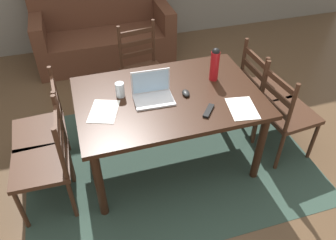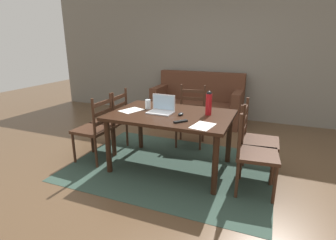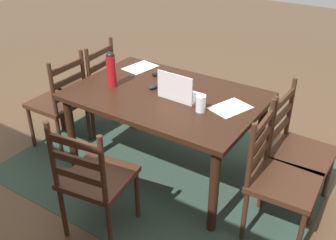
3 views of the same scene
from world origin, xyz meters
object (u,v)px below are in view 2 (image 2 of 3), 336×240
at_px(chair_right_near, 253,153).
at_px(chair_right_far, 256,140).
at_px(chair_far_head, 191,117).
at_px(laptop, 162,108).
at_px(dining_table, 171,120).
at_px(drinking_glass, 148,104).
at_px(couch, 198,104).
at_px(tv_remote, 181,121).
at_px(computer_mouse, 181,114).
at_px(chair_left_near, 95,129).
at_px(water_bottle, 209,103).
at_px(chair_left_far, 112,121).

distance_m(chair_right_near, chair_right_far, 0.42).
distance_m(chair_right_near, chair_far_head, 1.53).
bearing_deg(laptop, dining_table, -4.64).
distance_m(chair_far_head, drinking_glass, 0.93).
bearing_deg(couch, tv_remote, -78.83).
height_order(chair_far_head, laptop, laptop).
bearing_deg(computer_mouse, chair_right_near, -5.42).
relative_size(chair_right_near, computer_mouse, 9.50).
bearing_deg(tv_remote, laptop, -0.65).
distance_m(chair_right_far, laptop, 1.25).
relative_size(chair_right_far, couch, 0.53).
bearing_deg(drinking_glass, couch, 86.55).
relative_size(computer_mouse, tv_remote, 0.59).
height_order(couch, drinking_glass, couch).
bearing_deg(chair_left_near, chair_right_far, 11.08).
xyz_separation_m(chair_far_head, drinking_glass, (-0.38, -0.78, 0.35)).
distance_m(chair_right_far, drinking_glass, 1.48).
bearing_deg(dining_table, chair_right_near, -11.27).
bearing_deg(chair_far_head, computer_mouse, -80.83).
height_order(chair_far_head, chair_right_far, same).
relative_size(chair_right_near, chair_left_near, 1.00).
bearing_deg(tv_remote, chair_right_far, -108.81).
bearing_deg(water_bottle, chair_left_near, -167.62).
distance_m(chair_far_head, water_bottle, 1.00).
relative_size(chair_left_near, laptop, 2.89).
relative_size(chair_right_near, couch, 0.53).
relative_size(dining_table, tv_remote, 9.02).
distance_m(chair_left_far, computer_mouse, 1.26).
height_order(chair_left_far, laptop, laptop).
xyz_separation_m(dining_table, chair_left_near, (-1.06, -0.21, -0.20)).
relative_size(chair_left_near, computer_mouse, 9.50).
bearing_deg(couch, drinking_glass, -93.45).
xyz_separation_m(drinking_glass, computer_mouse, (0.52, -0.14, -0.05)).
bearing_deg(chair_left_far, chair_far_head, 32.89).
bearing_deg(dining_table, tv_remote, -51.88).
height_order(laptop, water_bottle, water_bottle).
bearing_deg(chair_far_head, dining_table, -89.61).
distance_m(chair_left_far, laptop, 1.00).
height_order(chair_left_far, chair_right_far, same).
relative_size(water_bottle, tv_remote, 1.78).
bearing_deg(chair_right_near, chair_right_far, 90.02).
relative_size(chair_left_far, water_bottle, 3.13).
bearing_deg(tv_remote, water_bottle, -77.74).
relative_size(chair_right_near, water_bottle, 3.13).
bearing_deg(chair_right_far, couch, 123.44).
bearing_deg(chair_right_near, tv_remote, -173.72).
height_order(chair_left_near, chair_far_head, same).
bearing_deg(dining_table, chair_right_far, 11.03).
distance_m(chair_far_head, tv_remote, 1.25).
height_order(dining_table, water_bottle, water_bottle).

